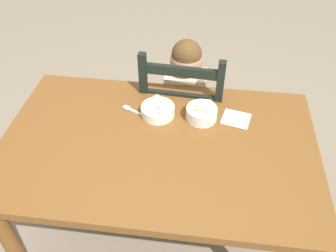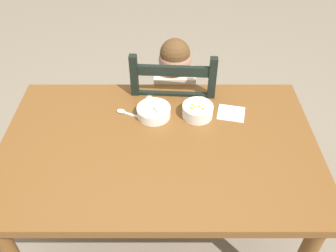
{
  "view_description": "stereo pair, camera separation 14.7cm",
  "coord_description": "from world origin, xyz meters",
  "px_view_note": "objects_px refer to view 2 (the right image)",
  "views": [
    {
      "loc": [
        0.19,
        -1.09,
        1.83
      ],
      "look_at": [
        0.04,
        0.06,
        0.78
      ],
      "focal_mm": 38.3,
      "sensor_mm": 36.0,
      "label": 1
    },
    {
      "loc": [
        0.04,
        -1.1,
        1.83
      ],
      "look_at": [
        0.04,
        0.06,
        0.78
      ],
      "focal_mm": 38.3,
      "sensor_mm": 36.0,
      "label": 2
    }
  ],
  "objects_px": {
    "spoon": "(125,112)",
    "dining_chair": "(174,118)",
    "dining_table": "(160,159)",
    "bowl_of_carrots": "(198,110)",
    "bowl_of_peas": "(154,111)",
    "child_figure": "(175,95)"
  },
  "relations": [
    {
      "from": "bowl_of_peas",
      "to": "bowl_of_carrots",
      "type": "relative_size",
      "value": 1.1
    },
    {
      "from": "child_figure",
      "to": "spoon",
      "type": "height_order",
      "value": "child_figure"
    },
    {
      "from": "dining_table",
      "to": "child_figure",
      "type": "xyz_separation_m",
      "value": [
        0.08,
        0.48,
        -0.0
      ]
    },
    {
      "from": "dining_chair",
      "to": "bowl_of_peas",
      "type": "height_order",
      "value": "dining_chair"
    },
    {
      "from": "dining_table",
      "to": "child_figure",
      "type": "bearing_deg",
      "value": 81.03
    },
    {
      "from": "dining_table",
      "to": "bowl_of_carrots",
      "type": "bearing_deg",
      "value": 45.93
    },
    {
      "from": "dining_chair",
      "to": "spoon",
      "type": "xyz_separation_m",
      "value": [
        -0.24,
        -0.28,
        0.28
      ]
    },
    {
      "from": "spoon",
      "to": "bowl_of_carrots",
      "type": "bearing_deg",
      "value": -3.03
    },
    {
      "from": "dining_chair",
      "to": "child_figure",
      "type": "bearing_deg",
      "value": -55.14
    },
    {
      "from": "child_figure",
      "to": "bowl_of_peas",
      "type": "relative_size",
      "value": 6.03
    },
    {
      "from": "spoon",
      "to": "dining_table",
      "type": "bearing_deg",
      "value": -50.59
    },
    {
      "from": "spoon",
      "to": "dining_chair",
      "type": "bearing_deg",
      "value": 49.59
    },
    {
      "from": "child_figure",
      "to": "bowl_of_peas",
      "type": "distance_m",
      "value": 0.34
    },
    {
      "from": "bowl_of_peas",
      "to": "spoon",
      "type": "xyz_separation_m",
      "value": [
        -0.14,
        0.02,
        -0.02
      ]
    },
    {
      "from": "dining_table",
      "to": "bowl_of_peas",
      "type": "distance_m",
      "value": 0.22
    },
    {
      "from": "bowl_of_peas",
      "to": "bowl_of_carrots",
      "type": "distance_m",
      "value": 0.2
    },
    {
      "from": "dining_table",
      "to": "bowl_of_carrots",
      "type": "xyz_separation_m",
      "value": [
        0.18,
        0.18,
        0.13
      ]
    },
    {
      "from": "bowl_of_carrots",
      "to": "spoon",
      "type": "distance_m",
      "value": 0.34
    },
    {
      "from": "bowl_of_carrots",
      "to": "spoon",
      "type": "xyz_separation_m",
      "value": [
        -0.34,
        0.02,
        -0.03
      ]
    },
    {
      "from": "bowl_of_peas",
      "to": "dining_chair",
      "type": "bearing_deg",
      "value": 71.55
    },
    {
      "from": "bowl_of_carrots",
      "to": "child_figure",
      "type": "bearing_deg",
      "value": 109.26
    },
    {
      "from": "child_figure",
      "to": "bowl_of_peas",
      "type": "xyz_separation_m",
      "value": [
        -0.1,
        -0.29,
        0.13
      ]
    }
  ]
}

